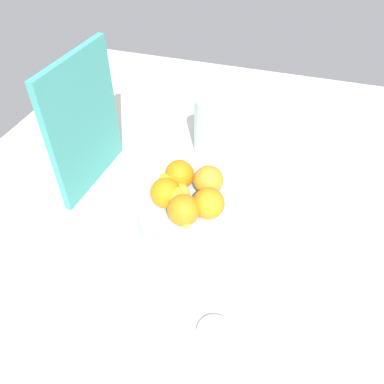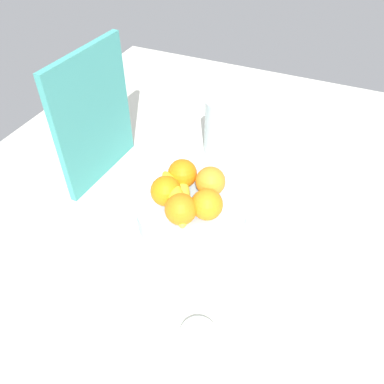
{
  "view_description": "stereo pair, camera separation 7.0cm",
  "coord_description": "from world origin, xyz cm",
  "px_view_note": "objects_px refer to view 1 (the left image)",
  "views": [
    {
      "loc": [
        -62.99,
        -20.1,
        71.18
      ],
      "look_at": [
        -0.19,
        -0.15,
        9.56
      ],
      "focal_mm": 35.41,
      "sensor_mm": 36.0,
      "label": 1
    },
    {
      "loc": [
        -60.51,
        -26.67,
        71.18
      ],
      "look_at": [
        -0.19,
        -0.15,
        9.56
      ],
      "focal_mm": 35.41,
      "sensor_mm": 36.0,
      "label": 2
    }
  ],
  "objects_px": {
    "orange_front_right": "(179,174)",
    "orange_front_left": "(209,180)",
    "fruit_bowl": "(192,212)",
    "orange_back_right": "(209,203)",
    "orange_back_left": "(184,210)",
    "jar_lid": "(215,333)",
    "orange_center": "(166,193)",
    "thermos_tumbler": "(207,126)",
    "banana_bunch": "(179,199)",
    "cutting_board": "(84,124)"
  },
  "relations": [
    {
      "from": "thermos_tumbler",
      "to": "banana_bunch",
      "type": "bearing_deg",
      "value": -176.18
    },
    {
      "from": "orange_front_right",
      "to": "jar_lid",
      "type": "height_order",
      "value": "orange_front_right"
    },
    {
      "from": "orange_center",
      "to": "jar_lid",
      "type": "bearing_deg",
      "value": -142.99
    },
    {
      "from": "orange_front_right",
      "to": "orange_center",
      "type": "relative_size",
      "value": 1.0
    },
    {
      "from": "orange_center",
      "to": "orange_back_left",
      "type": "distance_m",
      "value": 0.07
    },
    {
      "from": "orange_back_left",
      "to": "cutting_board",
      "type": "bearing_deg",
      "value": 66.52
    },
    {
      "from": "thermos_tumbler",
      "to": "orange_center",
      "type": "bearing_deg",
      "value": 177.6
    },
    {
      "from": "jar_lid",
      "to": "orange_back_left",
      "type": "bearing_deg",
      "value": 32.05
    },
    {
      "from": "jar_lid",
      "to": "cutting_board",
      "type": "bearing_deg",
      "value": 51.7
    },
    {
      "from": "orange_center",
      "to": "orange_back_left",
      "type": "xyz_separation_m",
      "value": [
        -0.04,
        -0.06,
        0.0
      ]
    },
    {
      "from": "orange_back_left",
      "to": "thermos_tumbler",
      "type": "distance_m",
      "value": 0.36
    },
    {
      "from": "orange_center",
      "to": "cutting_board",
      "type": "xyz_separation_m",
      "value": [
        0.09,
        0.25,
        0.09
      ]
    },
    {
      "from": "banana_bunch",
      "to": "orange_front_left",
      "type": "bearing_deg",
      "value": -33.08
    },
    {
      "from": "orange_front_right",
      "to": "orange_back_left",
      "type": "distance_m",
      "value": 0.13
    },
    {
      "from": "orange_front_right",
      "to": "cutting_board",
      "type": "relative_size",
      "value": 0.21
    },
    {
      "from": "orange_front_right",
      "to": "banana_bunch",
      "type": "relative_size",
      "value": 0.44
    },
    {
      "from": "cutting_board",
      "to": "thermos_tumbler",
      "type": "bearing_deg",
      "value": -47.05
    },
    {
      "from": "orange_front_right",
      "to": "orange_back_left",
      "type": "relative_size",
      "value": 1.0
    },
    {
      "from": "orange_back_left",
      "to": "jar_lid",
      "type": "distance_m",
      "value": 0.27
    },
    {
      "from": "orange_back_left",
      "to": "banana_bunch",
      "type": "distance_m",
      "value": 0.05
    },
    {
      "from": "orange_back_left",
      "to": "thermos_tumbler",
      "type": "height_order",
      "value": "thermos_tumbler"
    },
    {
      "from": "orange_front_left",
      "to": "jar_lid",
      "type": "height_order",
      "value": "orange_front_left"
    },
    {
      "from": "orange_back_left",
      "to": "orange_back_right",
      "type": "relative_size",
      "value": 1.0
    },
    {
      "from": "banana_bunch",
      "to": "orange_back_left",
      "type": "bearing_deg",
      "value": -147.75
    },
    {
      "from": "orange_back_right",
      "to": "jar_lid",
      "type": "bearing_deg",
      "value": -161.09
    },
    {
      "from": "orange_front_right",
      "to": "orange_front_left",
      "type": "bearing_deg",
      "value": -89.14
    },
    {
      "from": "cutting_board",
      "to": "jar_lid",
      "type": "distance_m",
      "value": 0.6
    },
    {
      "from": "orange_back_right",
      "to": "orange_back_left",
      "type": "bearing_deg",
      "value": 128.31
    },
    {
      "from": "jar_lid",
      "to": "orange_center",
      "type": "bearing_deg",
      "value": 37.01
    },
    {
      "from": "fruit_bowl",
      "to": "orange_front_left",
      "type": "height_order",
      "value": "orange_front_left"
    },
    {
      "from": "orange_back_right",
      "to": "banana_bunch",
      "type": "xyz_separation_m",
      "value": [
        0.0,
        0.07,
        -0.01
      ]
    },
    {
      "from": "orange_center",
      "to": "orange_back_left",
      "type": "bearing_deg",
      "value": -124.93
    },
    {
      "from": "cutting_board",
      "to": "thermos_tumbler",
      "type": "distance_m",
      "value": 0.36
    },
    {
      "from": "orange_center",
      "to": "cutting_board",
      "type": "bearing_deg",
      "value": 69.56
    },
    {
      "from": "orange_front_left",
      "to": "thermos_tumbler",
      "type": "distance_m",
      "value": 0.25
    },
    {
      "from": "orange_center",
      "to": "cutting_board",
      "type": "height_order",
      "value": "cutting_board"
    },
    {
      "from": "orange_back_left",
      "to": "jar_lid",
      "type": "xyz_separation_m",
      "value": [
        -0.22,
        -0.14,
        -0.09
      ]
    },
    {
      "from": "orange_center",
      "to": "orange_back_left",
      "type": "height_order",
      "value": "same"
    },
    {
      "from": "orange_front_left",
      "to": "banana_bunch",
      "type": "distance_m",
      "value": 0.09
    },
    {
      "from": "thermos_tumbler",
      "to": "fruit_bowl",
      "type": "bearing_deg",
      "value": -171.05
    },
    {
      "from": "orange_center",
      "to": "jar_lid",
      "type": "relative_size",
      "value": 1.03
    },
    {
      "from": "orange_back_right",
      "to": "jar_lid",
      "type": "distance_m",
      "value": 0.29
    },
    {
      "from": "orange_front_right",
      "to": "banana_bunch",
      "type": "xyz_separation_m",
      "value": [
        -0.08,
        -0.03,
        -0.01
      ]
    },
    {
      "from": "orange_center",
      "to": "cutting_board",
      "type": "relative_size",
      "value": 0.21
    },
    {
      "from": "orange_center",
      "to": "thermos_tumbler",
      "type": "height_order",
      "value": "thermos_tumbler"
    },
    {
      "from": "orange_front_left",
      "to": "jar_lid",
      "type": "relative_size",
      "value": 1.03
    },
    {
      "from": "orange_center",
      "to": "banana_bunch",
      "type": "height_order",
      "value": "orange_center"
    },
    {
      "from": "fruit_bowl",
      "to": "orange_back_right",
      "type": "height_order",
      "value": "orange_back_right"
    },
    {
      "from": "thermos_tumbler",
      "to": "jar_lid",
      "type": "height_order",
      "value": "thermos_tumbler"
    },
    {
      "from": "orange_front_right",
      "to": "orange_center",
      "type": "bearing_deg",
      "value": 172.73
    }
  ]
}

